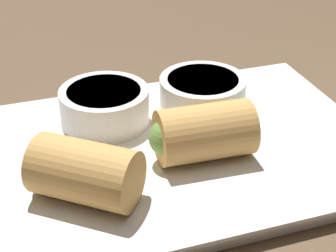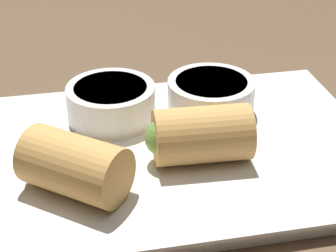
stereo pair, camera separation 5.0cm
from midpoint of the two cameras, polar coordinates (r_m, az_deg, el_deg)
name	(u,v)px [view 2 (the right image)]	position (r cm, az deg, el deg)	size (l,w,h in cm)	color
table_surface	(208,166)	(49.19, 7.02, -4.18)	(180.00, 140.00, 2.00)	brown
serving_plate	(168,152)	(47.58, 3.01, -2.74)	(34.91, 23.59, 1.50)	white
roll_front_left	(70,164)	(41.01, -6.52, -3.99)	(8.77, 8.32, 4.55)	#DBA356
roll_front_right	(197,135)	(44.33, 6.16, -1.03)	(8.50, 4.93, 4.55)	#DBA356
dipping_bowl_near	(111,101)	(50.12, -2.97, 2.45)	(7.93, 7.93, 3.18)	white
dipping_bowl_far	(211,95)	(51.47, 7.16, 3.05)	(7.93, 7.93, 3.18)	white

